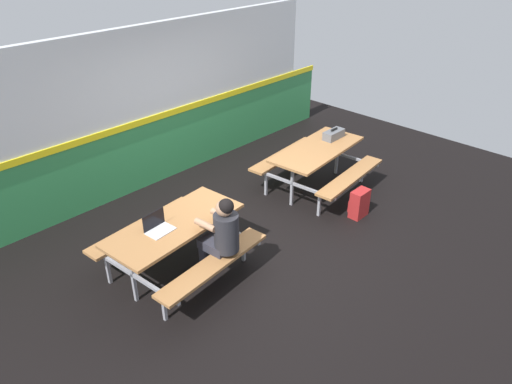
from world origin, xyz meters
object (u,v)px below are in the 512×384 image
Objects in this scene: student_nearer at (222,233)px; toolbox_grey at (334,134)px; laptop_silver at (158,227)px; picnic_table_left at (176,235)px; picnic_table_right at (317,157)px; backpack_dark at (359,204)px.

student_nearer is 3.02× the size of toolbox_grey.
student_nearer is 3.57× the size of laptop_silver.
picnic_table_left is 2.95m from picnic_table_right.
backpack_dark is (-0.73, -1.05, -0.60)m from toolbox_grey.
picnic_table_right is 4.51× the size of toolbox_grey.
picnic_table_left is 5.33× the size of laptop_silver.
student_nearer reaches higher than backpack_dark.
picnic_table_right reaches higher than backpack_dark.
picnic_table_left is at bearing -4.43° from laptop_silver.
picnic_table_right is (2.95, 0.08, 0.00)m from picnic_table_left.
student_nearer is 2.51m from backpack_dark.
laptop_silver reaches higher than picnic_table_left.
toolbox_grey is (0.50, 0.04, 0.24)m from picnic_table_right.
laptop_silver is (-3.17, -0.06, 0.21)m from picnic_table_right.
backpack_dark is (2.94, -0.94, -0.57)m from laptop_silver.
backpack_dark is (2.72, -0.93, -0.36)m from picnic_table_left.
student_nearer is (0.28, -0.53, 0.13)m from picnic_table_left.
laptop_silver is at bearing 162.19° from backpack_dark.
picnic_table_left is 1.50× the size of student_nearer.
student_nearer reaches higher than picnic_table_left.
backpack_dark is at bearing -124.83° from toolbox_grey.
picnic_table_left is 2.89m from backpack_dark.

